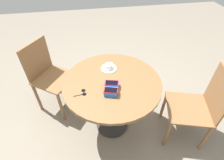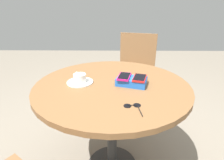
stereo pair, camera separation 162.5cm
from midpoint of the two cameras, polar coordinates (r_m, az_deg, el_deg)
The scene contains 8 objects.
round_table at distance 1.26m, azimuth -33.79°, elevation -28.24°, with size 0.97×0.97×0.72m.
phone_box at distance 1.10m, azimuth -30.34°, elevation -26.27°, with size 0.20×0.16×0.04m.
phone_red at distance 1.05m, azimuth -28.67°, elevation -26.32°, with size 0.11×0.14×0.01m.
phone_magenta at distance 1.10m, azimuth -32.66°, elevation -24.37°, with size 0.10×0.14×0.01m.
saucer at distance 1.30m, azimuth -42.90°, elevation -22.12°, with size 0.17×0.17×0.01m, color white.
coffee_cup at distance 1.28m, azimuth -43.26°, elevation -21.02°, with size 0.08×0.10×0.05m.
sunglasses at distance 1.00m, azimuth -39.91°, elevation -36.97°, with size 0.09×0.12×0.01m.
chair_far_side at distance 1.84m, azimuth -11.49°, elevation -12.77°, with size 0.54×0.54×0.90m.
Camera 2 is at (-0.01, 1.02, 1.17)m, focal length 28.00 mm.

